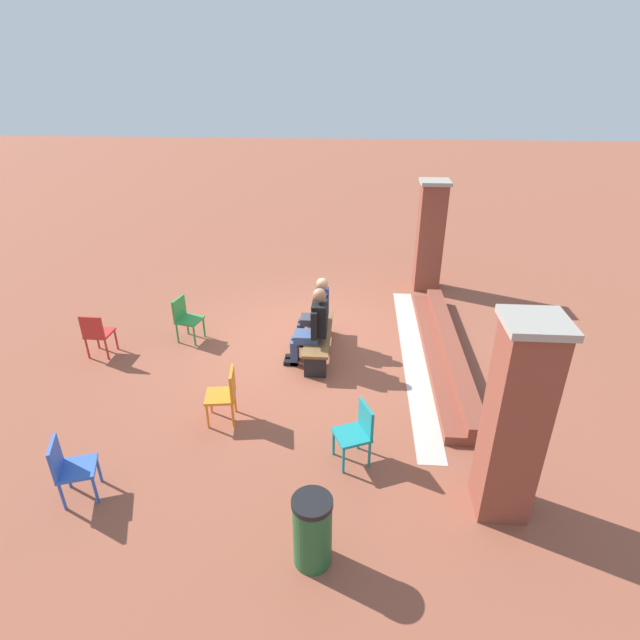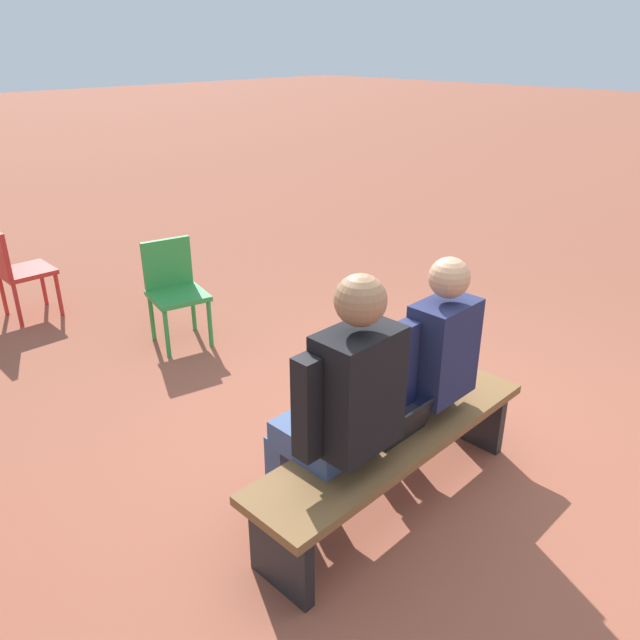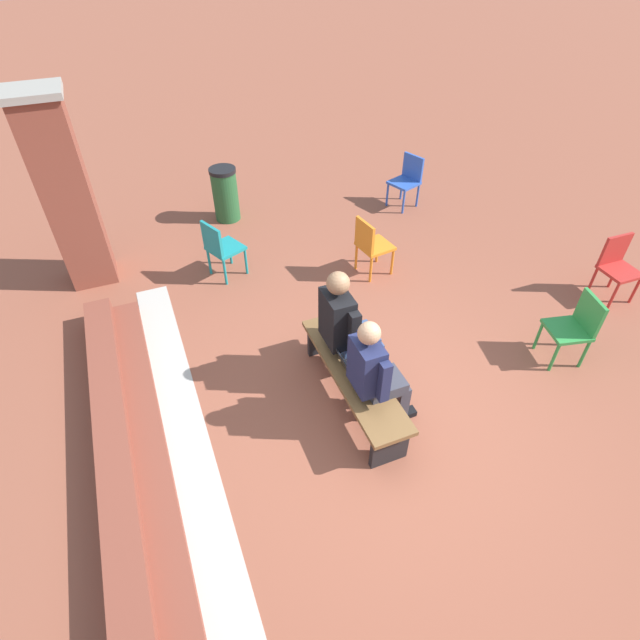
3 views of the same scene
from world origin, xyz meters
name	(u,v)px [view 1 (image 1 of 3)]	position (x,y,z in m)	size (l,w,h in m)	color
ground_plane	(312,344)	(0.00, 0.00, 0.00)	(60.00, 60.00, 0.00)	brown
concrete_strip	(413,356)	(0.32, 1.87, 0.00)	(5.55, 0.40, 0.01)	#B7B2A8
brick_steps	(445,351)	(0.32, 2.42, 0.12)	(4.75, 0.60, 0.30)	brown
brick_pillar_left_of_steps	(430,236)	(-2.89, 2.43, 1.26)	(0.64, 0.64, 2.49)	brown
brick_pillar_right_of_steps	(515,421)	(3.71, 2.54, 1.26)	(0.64, 0.64, 2.49)	brown
bench	(319,335)	(0.32, 0.16, 0.35)	(1.80, 0.44, 0.45)	brown
person_student	(316,310)	(0.01, 0.09, 0.71)	(0.54, 0.68, 1.33)	#383842
person_adult	(313,325)	(0.67, 0.09, 0.75)	(0.59, 0.74, 1.42)	#384C75
laptop	(319,328)	(0.32, 0.17, 0.50)	(0.32, 0.29, 0.21)	black
plastic_chair_far_left	(97,332)	(0.72, -3.74, 0.48)	(0.43, 0.43, 0.84)	red
plastic_chair_by_pillar	(357,430)	(3.04, 0.87, 0.48)	(0.55, 0.55, 0.84)	teal
plastic_chair_near_bench_right	(69,466)	(3.94, -2.51, 0.48)	(0.54, 0.54, 0.84)	#2D56B7
plastic_chair_near_bench_left	(185,317)	(0.00, -2.37, 0.48)	(0.50, 0.50, 0.84)	#2D893D
plastic_chair_mid_courtyard	(225,392)	(2.34, -1.03, 0.48)	(0.47, 0.47, 0.84)	orange
litter_bin	(312,531)	(4.60, 0.42, 0.43)	(0.42, 0.42, 0.86)	#23562D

